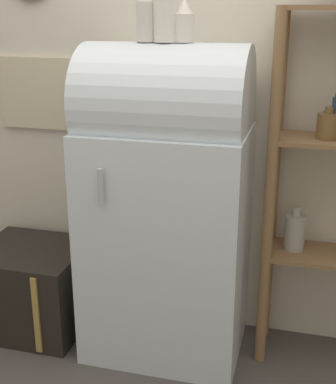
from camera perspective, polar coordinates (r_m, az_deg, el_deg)
The scene contains 7 objects.
ground_plane at distance 2.66m, azimuth -1.80°, elevation -19.05°, with size 12.00×12.00×0.00m, color #4C4742.
wall_back at distance 2.67m, azimuth 1.43°, elevation 12.79°, with size 7.00×0.09×2.70m.
refrigerator at distance 2.51m, azimuth -0.18°, elevation -1.24°, with size 0.75×0.58×1.50m.
suitcase_trunk at distance 2.99m, azimuth -14.15°, elevation -9.83°, with size 0.55×0.50×0.45m.
vase_left at distance 2.38m, azimuth -2.38°, elevation 18.52°, with size 0.08×0.08×0.25m.
vase_center at distance 2.35m, azimuth -0.17°, elevation 18.85°, with size 0.10×0.10×0.28m.
vase_right at distance 2.34m, azimuth 1.73°, elevation 17.67°, with size 0.09×0.09×0.18m.
Camera 1 is at (0.62, -2.01, 1.63)m, focal length 50.00 mm.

